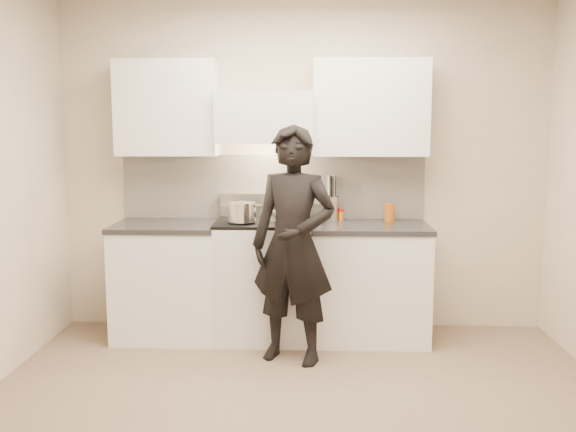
{
  "coord_description": "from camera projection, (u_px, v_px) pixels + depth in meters",
  "views": [
    {
      "loc": [
        0.06,
        -3.56,
        1.7
      ],
      "look_at": [
        -0.1,
        1.05,
        1.04
      ],
      "focal_mm": 40.0,
      "sensor_mm": 36.0,
      "label": 1
    }
  ],
  "objects": [
    {
      "name": "oil_glass",
      "position": [
        390.0,
        212.0,
        5.18
      ],
      "size": [
        0.08,
        0.08,
        0.15
      ],
      "color": "#AB5411",
      "rests_on": "counter_right"
    },
    {
      "name": "wok",
      "position": [
        290.0,
        204.0,
        5.17
      ],
      "size": [
        0.38,
        0.47,
        0.31
      ],
      "color": "silver",
      "rests_on": "stove"
    },
    {
      "name": "stock_pot",
      "position": [
        242.0,
        212.0,
        4.91
      ],
      "size": [
        0.31,
        0.25,
        0.15
      ],
      "color": "silver",
      "rests_on": "stove"
    },
    {
      "name": "counter_left",
      "position": [
        168.0,
        280.0,
        5.15
      ],
      "size": [
        0.82,
        0.67,
        0.92
      ],
      "color": "white",
      "rests_on": "ground"
    },
    {
      "name": "room_shell",
      "position": [
        291.0,
        141.0,
        3.91
      ],
      "size": [
        4.04,
        3.54,
        2.7
      ],
      "color": "beige",
      "rests_on": "ground"
    },
    {
      "name": "person",
      "position": [
        293.0,
        245.0,
        4.55
      ],
      "size": [
        0.72,
        0.6,
        1.7
      ],
      "primitive_type": "imported",
      "rotation": [
        0.0,
        0.0,
        -0.35
      ],
      "color": "black",
      "rests_on": "ground"
    },
    {
      "name": "spice_jar",
      "position": [
        341.0,
        214.0,
        5.24
      ],
      "size": [
        0.04,
        0.04,
        0.09
      ],
      "color": "orange",
      "rests_on": "counter_right"
    },
    {
      "name": "stove",
      "position": [
        265.0,
        279.0,
        5.12
      ],
      "size": [
        0.76,
        0.65,
        0.96
      ],
      "color": "silver",
      "rests_on": "ground"
    },
    {
      "name": "ground_plane",
      "position": [
        299.0,
        416.0,
        3.77
      ],
      "size": [
        4.0,
        4.0,
        0.0
      ],
      "primitive_type": "plane",
      "color": "#7F6853"
    },
    {
      "name": "counter_right",
      "position": [
        369.0,
        281.0,
        5.09
      ],
      "size": [
        0.92,
        0.67,
        0.92
      ],
      "color": "white",
      "rests_on": "ground"
    },
    {
      "name": "utensil_crock",
      "position": [
        331.0,
        206.0,
        5.26
      ],
      "size": [
        0.14,
        0.14,
        0.36
      ],
      "color": "#A2A2A2",
      "rests_on": "counter_right"
    }
  ]
}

